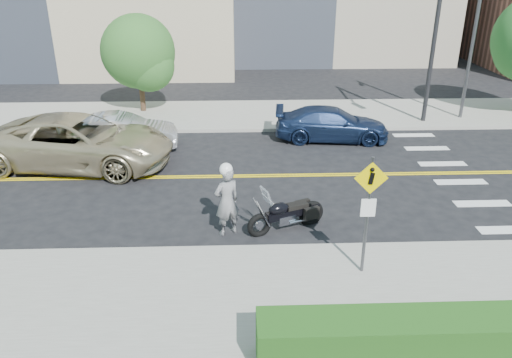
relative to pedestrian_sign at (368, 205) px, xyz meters
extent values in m
plane|color=black|center=(-4.20, 6.31, -1.96)|extent=(120.00, 120.00, 0.00)
cube|color=#9E9B91|center=(-4.20, -1.19, -1.89)|extent=(60.00, 5.00, 0.15)
cube|color=#9E9B91|center=(-4.20, 13.81, -1.89)|extent=(60.00, 5.00, 0.15)
cube|color=#235619|center=(1.80, -2.99, -1.31)|extent=(9.00, 0.90, 1.00)
cylinder|color=#4C4C51|center=(7.80, 12.81, 2.19)|extent=(0.16, 0.16, 8.00)
cylinder|color=black|center=(5.80, 12.31, 1.69)|extent=(0.20, 0.20, 7.00)
cylinder|color=#4C4C51|center=(0.00, 0.01, -0.31)|extent=(0.08, 0.08, 3.00)
cube|color=#F9D800|center=(0.00, -0.02, 0.69)|extent=(0.78, 0.03, 0.78)
cube|color=white|center=(0.00, -0.02, -0.06)|extent=(0.35, 0.03, 0.45)
imported|color=#ABA9AE|center=(-3.33, 2.22, -0.95)|extent=(0.88, 0.78, 2.03)
sphere|color=white|center=(-3.33, 2.22, 0.02)|extent=(0.37, 0.37, 0.37)
imported|color=tan|center=(-8.92, 7.53, -1.00)|extent=(7.31, 4.19, 1.92)
imported|color=#AEB0B6|center=(-7.73, 9.28, -1.23)|extent=(4.55, 1.93, 1.46)
imported|color=navy|center=(1.02, 10.19, -1.26)|extent=(4.99, 2.41, 1.40)
cylinder|color=#382619|center=(-7.79, 14.54, 0.02)|extent=(0.26, 0.26, 3.96)
sphere|color=#285E1D|center=(-7.79, 14.54, 1.13)|extent=(3.57, 3.57, 3.57)
camera|label=1|loc=(-2.97, -10.21, 5.20)|focal=35.00mm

